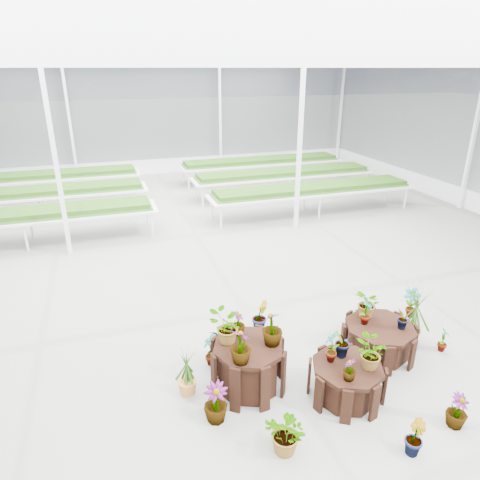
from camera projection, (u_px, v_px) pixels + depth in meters
name	position (u px, v px, depth m)	size (l,w,h in m)	color
ground_plane	(238.00, 317.00, 7.74)	(24.00, 24.00, 0.00)	gray
greenhouse_shell	(238.00, 198.00, 6.89)	(18.00, 24.00, 4.50)	white
steel_frame	(238.00, 198.00, 6.89)	(18.00, 24.00, 4.50)	silver
nursery_benches	(170.00, 193.00, 13.92)	(16.00, 7.00, 0.84)	silver
plinth_tall	(248.00, 366.00, 5.93)	(1.02, 1.02, 0.69)	black
plinth_mid	(346.00, 381.00, 5.78)	(0.99, 0.99, 0.52)	black
plinth_low	(378.00, 339.00, 6.69)	(1.11, 1.11, 0.50)	black
nursery_plants	(317.00, 345.00, 6.10)	(4.58, 3.28, 1.20)	#20430F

